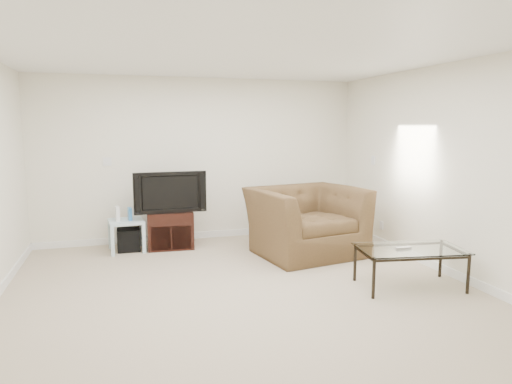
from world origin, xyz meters
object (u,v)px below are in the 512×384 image
object	(u,v)px
side_table	(127,235)
recliner	(306,210)
television	(169,191)
coffee_table	(409,268)
tv_stand	(170,230)
subwoofer	(129,239)

from	to	relation	value
side_table	recliner	xyz separation A→B (m)	(2.40, -0.85, 0.40)
television	recliner	bearing A→B (deg)	-26.37
recliner	coffee_table	xyz separation A→B (m)	(0.57, -1.57, -0.40)
tv_stand	subwoofer	bearing A→B (deg)	-178.85
subwoofer	side_table	bearing A→B (deg)	-140.89
subwoofer	recliner	distance (m)	2.57
television	recliner	distance (m)	1.98
tv_stand	recliner	size ratio (longest dim) A/B	0.46
television	subwoofer	xyz separation A→B (m)	(-0.59, 0.05, -0.68)
television	subwoofer	distance (m)	0.90
television	side_table	xyz separation A→B (m)	(-0.62, 0.03, -0.61)
television	recliner	xyz separation A→B (m)	(1.78, -0.82, -0.22)
recliner	television	bearing A→B (deg)	145.41
recliner	side_table	bearing A→B (deg)	150.68
tv_stand	side_table	world-z (taller)	tv_stand
subwoofer	coffee_table	bearing A→B (deg)	-39.70
tv_stand	subwoofer	distance (m)	0.60
side_table	coffee_table	xyz separation A→B (m)	(2.97, -2.42, -0.00)
television	coffee_table	distance (m)	3.42
recliner	coffee_table	world-z (taller)	recliner
subwoofer	tv_stand	bearing A→B (deg)	-2.06
tv_stand	side_table	size ratio (longest dim) A/B	1.39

